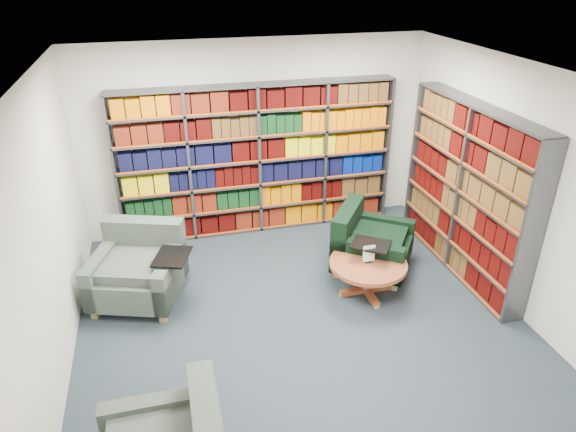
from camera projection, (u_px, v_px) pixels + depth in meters
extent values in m
cube|color=#1B232D|center=(301.00, 319.00, 5.97)|extent=(5.00, 5.00, 0.01)
cube|color=white|center=(304.00, 74.00, 4.69)|extent=(5.00, 5.00, 0.01)
cube|color=silver|center=(255.00, 137.00, 7.49)|extent=(5.00, 0.01, 2.80)
cube|color=silver|center=(414.00, 386.00, 3.17)|extent=(5.00, 0.01, 2.80)
cube|color=silver|center=(44.00, 242.00, 4.77)|extent=(0.01, 5.00, 2.80)
cube|color=silver|center=(512.00, 187.00, 5.89)|extent=(0.01, 5.00, 2.80)
cube|color=#47494F|center=(258.00, 161.00, 7.49)|extent=(4.00, 0.28, 2.20)
cube|color=silver|center=(256.00, 157.00, 7.60)|extent=(4.00, 0.02, 2.20)
cube|color=#D84C0A|center=(260.00, 164.00, 7.37)|extent=(4.00, 0.01, 2.20)
cube|color=black|center=(260.00, 217.00, 7.91)|extent=(3.88, 0.21, 0.29)
cube|color=black|center=(259.00, 195.00, 7.74)|extent=(3.88, 0.21, 0.29)
cube|color=#D6C309|center=(258.00, 173.00, 7.57)|extent=(3.88, 0.21, 0.29)
cube|color=black|center=(258.00, 149.00, 7.41)|extent=(3.88, 0.21, 0.29)
cube|color=#591809|center=(257.00, 124.00, 7.24)|extent=(3.88, 0.21, 0.29)
cube|color=#C66300|center=(256.00, 99.00, 7.07)|extent=(3.88, 0.21, 0.29)
cube|color=#47494F|center=(466.00, 191.00, 6.51)|extent=(0.28, 2.50, 2.20)
cube|color=silver|center=(475.00, 190.00, 6.54)|extent=(0.02, 2.50, 2.20)
cube|color=#D84C0A|center=(457.00, 193.00, 6.48)|extent=(0.02, 2.50, 2.20)
cube|color=#310301|center=(455.00, 254.00, 6.93)|extent=(0.21, 2.38, 0.29)
cube|color=#4A3114|center=(459.00, 230.00, 6.76)|extent=(0.21, 2.38, 0.29)
cube|color=#310301|center=(464.00, 205.00, 6.60)|extent=(0.21, 2.38, 0.29)
cube|color=#310301|center=(468.00, 179.00, 6.43)|extent=(0.21, 2.38, 0.29)
cube|color=#4A3114|center=(473.00, 151.00, 6.26)|extent=(0.21, 2.38, 0.29)
cube|color=#4A3114|center=(478.00, 122.00, 6.10)|extent=(0.21, 2.38, 0.29)
cube|color=#062832|center=(138.00, 279.00, 6.20)|extent=(1.25, 1.25, 0.35)
cube|color=#062832|center=(146.00, 247.00, 6.44)|extent=(1.00, 0.53, 0.79)
cube|color=#062832|center=(104.00, 271.00, 6.19)|extent=(0.47, 0.98, 0.53)
cube|color=#062832|center=(171.00, 274.00, 6.13)|extent=(0.47, 0.98, 0.53)
cube|color=black|center=(172.00, 257.00, 5.95)|extent=(0.51, 0.58, 0.03)
cube|color=#9F8A48|center=(95.00, 313.00, 5.98)|extent=(0.10, 0.10, 0.11)
cube|color=#9F8A48|center=(163.00, 317.00, 5.92)|extent=(0.10, 0.10, 0.11)
cube|color=#9F8A48|center=(121.00, 275.00, 6.69)|extent=(0.10, 0.10, 0.11)
cube|color=#9F8A48|center=(182.00, 278.00, 6.64)|extent=(0.10, 0.10, 0.11)
cube|color=black|center=(373.00, 251.00, 6.82)|extent=(1.30, 1.30, 0.33)
cube|color=black|center=(347.00, 233.00, 6.84)|extent=(0.71, 0.88, 0.75)
cube|color=black|center=(366.00, 260.00, 6.45)|extent=(0.84, 0.66, 0.50)
cube|color=black|center=(379.00, 232.00, 7.11)|extent=(0.84, 0.66, 0.50)
cube|color=black|center=(371.00, 244.00, 6.27)|extent=(0.58, 0.55, 0.03)
cube|color=#9F8A48|center=(395.00, 286.00, 6.47)|extent=(0.10, 0.10, 0.10)
cube|color=#9F8A48|center=(405.00, 256.00, 7.11)|extent=(0.10, 0.10, 0.10)
cube|color=#9F8A48|center=(336.00, 274.00, 6.72)|extent=(0.10, 0.10, 0.10)
cube|color=#9F8A48|center=(351.00, 246.00, 7.36)|extent=(0.10, 0.10, 0.10)
cube|color=#062832|center=(160.00, 420.00, 4.24)|extent=(0.93, 0.15, 0.50)
cylinder|color=brown|center=(368.00, 264.00, 6.25)|extent=(0.95, 0.95, 0.05)
cylinder|color=brown|center=(367.00, 278.00, 6.35)|extent=(0.13, 0.13, 0.38)
cube|color=brown|center=(366.00, 289.00, 6.42)|extent=(0.69, 0.08, 0.06)
cube|color=brown|center=(366.00, 289.00, 6.42)|extent=(0.08, 0.69, 0.06)
cube|color=black|center=(368.00, 262.00, 6.23)|extent=(0.11, 0.05, 0.01)
cube|color=white|center=(369.00, 254.00, 6.18)|extent=(0.15, 0.01, 0.21)
cube|color=#145926|center=(369.00, 253.00, 6.19)|extent=(0.16, 0.00, 0.23)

